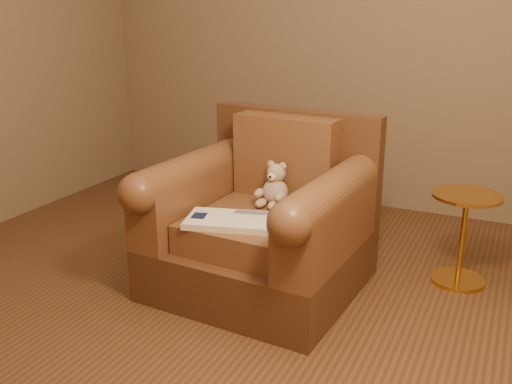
% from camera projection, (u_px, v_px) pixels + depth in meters
% --- Properties ---
extents(floor, '(4.00, 4.00, 0.00)m').
position_uv_depth(floor, '(209.00, 309.00, 2.97)').
color(floor, brown).
rests_on(floor, ground).
extents(armchair, '(1.10, 1.05, 0.93)m').
position_uv_depth(armchair, '(264.00, 223.00, 3.14)').
color(armchair, '#4F2D1A').
rests_on(armchair, floor).
extents(teddy_bear, '(0.18, 0.21, 0.25)m').
position_uv_depth(teddy_bear, '(274.00, 189.00, 3.15)').
color(teddy_bear, tan).
rests_on(teddy_bear, armchair).
extents(guidebook, '(0.49, 0.37, 0.04)m').
position_uv_depth(guidebook, '(229.00, 221.00, 2.89)').
color(guidebook, beige).
rests_on(guidebook, armchair).
extents(side_table, '(0.38, 0.38, 0.53)m').
position_uv_depth(side_table, '(463.00, 236.00, 3.18)').
color(side_table, gold).
rests_on(side_table, floor).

